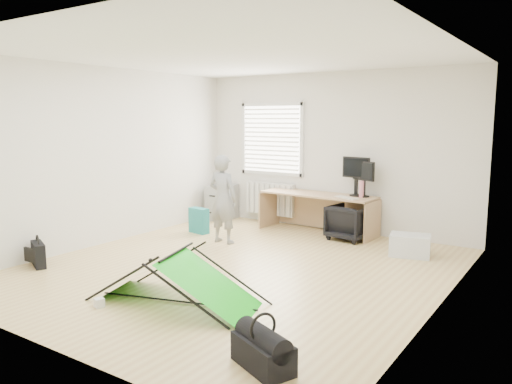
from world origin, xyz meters
The scene contains 18 objects.
ground centered at (0.00, 0.00, 0.00)m, with size 5.50×5.50×0.00m, color #D6B572.
back_wall centered at (0.00, 2.75, 1.35)m, with size 5.00×0.02×2.70m, color silver.
window centered at (-1.20, 2.71, 1.55)m, with size 1.20×0.06×1.20m, color silver.
radiator centered at (-1.20, 2.67, 0.45)m, with size 1.00×0.12×0.60m, color silver.
desk centered at (-0.07, 2.39, 0.34)m, with size 1.97×0.63×0.67m, color tan.
filing_cabinet centered at (-2.14, 2.42, 0.33)m, with size 0.43×0.57×0.66m, color #919496.
monitor_left centered at (0.55, 2.52, 0.90)m, with size 0.49×0.11×0.47m, color black.
monitor_right centered at (0.69, 2.49, 0.88)m, with size 0.44×0.10×0.42m, color black.
keyboard centered at (0.53, 2.20, 0.68)m, with size 0.42×0.14×0.02m, color beige.
thermos centered at (0.68, 2.42, 0.80)m, with size 0.07×0.07×0.27m, color #D17585.
office_chair centered at (0.56, 2.24, 0.28)m, with size 0.59×0.61×0.56m, color black.
person centered at (-0.99, 0.96, 0.69)m, with size 0.50×0.33×1.38m, color gray.
kite centered at (0.18, -1.36, 0.27)m, with size 1.77×0.78×0.55m, color #12C314, non-canonical shape.
storage_crate centered at (1.67, 1.81, 0.15)m, with size 0.55×0.38×0.31m, color silver.
tote_bag centered at (-1.74, 1.26, 0.21)m, with size 0.36×0.16×0.43m, color teal.
laptop_bag centered at (-2.24, -1.39, 0.16)m, with size 0.42×0.13×0.32m, color black.
white_box centered at (-0.40, -1.90, 0.05)m, with size 0.09×0.09×0.09m, color silver.
duffel_bag centered at (1.69, -2.03, 0.12)m, with size 0.54×0.27×0.23m, color black.
Camera 1 is at (3.67, -5.08, 1.92)m, focal length 35.00 mm.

